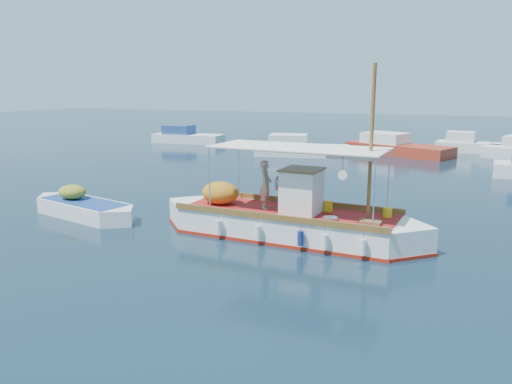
% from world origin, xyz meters
% --- Properties ---
extents(ground, '(160.00, 160.00, 0.00)m').
position_xyz_m(ground, '(0.00, 0.00, 0.00)').
color(ground, black).
rests_on(ground, ground).
extents(fishing_caique, '(9.89, 3.19, 6.04)m').
position_xyz_m(fishing_caique, '(0.35, -0.11, 0.53)').
color(fishing_caique, white).
rests_on(fishing_caique, ground).
extents(dinghy, '(5.53, 2.54, 1.39)m').
position_xyz_m(dinghy, '(-8.13, -0.55, 0.29)').
color(dinghy, white).
rests_on(dinghy, ground).
extents(bg_boat_nw, '(7.25, 3.76, 1.80)m').
position_xyz_m(bg_boat_nw, '(-5.30, 19.80, 0.49)').
color(bg_boat_nw, silver).
rests_on(bg_boat_nw, ground).
extents(bg_boat_n, '(8.41, 5.70, 1.80)m').
position_xyz_m(bg_boat_n, '(1.36, 23.41, 0.49)').
color(bg_boat_n, maroon).
rests_on(bg_boat_n, ground).
extents(bg_boat_far_w, '(6.56, 2.59, 1.80)m').
position_xyz_m(bg_boat_far_w, '(-17.58, 24.34, 0.49)').
color(bg_boat_far_w, silver).
rests_on(bg_boat_far_w, ground).
extents(bg_boat_far_n, '(5.32, 2.58, 1.80)m').
position_xyz_m(bg_boat_far_n, '(6.55, 26.82, 0.49)').
color(bg_boat_far_n, silver).
rests_on(bg_boat_far_n, ground).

